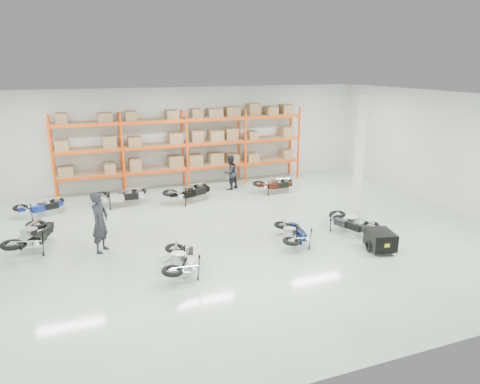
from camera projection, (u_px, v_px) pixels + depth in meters
name	position (u px, v px, depth m)	size (l,w,h in m)	color
room	(231.00, 170.00, 13.63)	(18.00, 18.00, 18.00)	#B8CEB9
pallet_rack	(185.00, 138.00, 19.42)	(11.28, 0.98, 3.62)	#FF4A0D
structural_column	(359.00, 155.00, 15.81)	(0.25, 0.25, 4.50)	white
moto_blue_centre	(293.00, 230.00, 13.42)	(0.72, 1.61, 0.98)	#07164A
moto_silver_left	(181.00, 256.00, 11.58)	(0.75, 1.68, 1.03)	#ADAFB4
moto_black_far_left	(32.00, 231.00, 13.09)	(0.85, 1.91, 1.17)	black
moto_touring_right	(350.00, 219.00, 14.38)	(0.73, 1.65, 1.01)	black
trailer	(380.00, 240.00, 12.98)	(0.90, 1.56, 0.63)	black
moto_back_a	(40.00, 203.00, 16.03)	(0.70, 1.58, 0.97)	navy
moto_back_b	(121.00, 192.00, 17.17)	(0.80, 1.79, 1.09)	#B9C0C3
moto_back_c	(189.00, 188.00, 17.67)	(0.82, 1.85, 1.13)	black
moto_back_d	(274.00, 182.00, 18.94)	(0.71, 1.61, 0.98)	#3E130C
person_left	(100.00, 222.00, 12.82)	(0.69, 0.45, 1.89)	black
person_back	(230.00, 172.00, 19.35)	(0.77, 0.60, 1.58)	black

